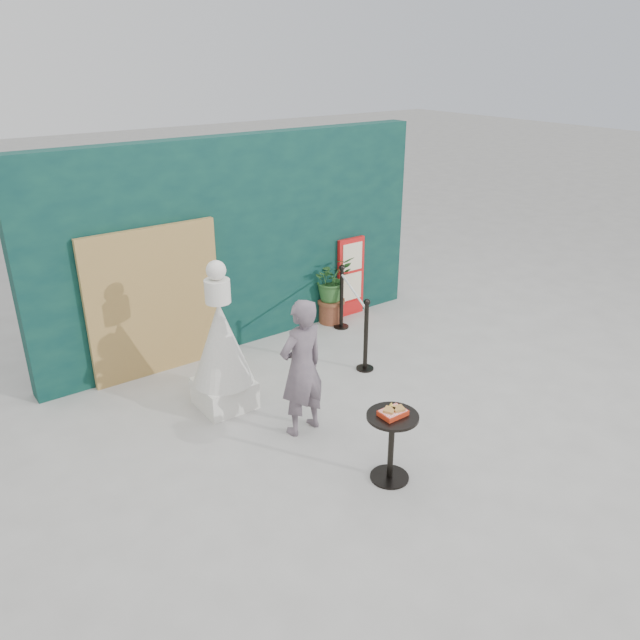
{
  "coord_description": "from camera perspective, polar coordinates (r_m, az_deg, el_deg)",
  "views": [
    {
      "loc": [
        -4.12,
        -4.43,
        4.04
      ],
      "look_at": [
        0.0,
        1.2,
        1.0
      ],
      "focal_mm": 35.0,
      "sensor_mm": 36.0,
      "label": 1
    }
  ],
  "objects": [
    {
      "name": "bamboo_fence",
      "position": [
        8.42,
        -14.84,
        1.57
      ],
      "size": [
        1.8,
        0.08,
        2.0
      ],
      "primitive_type": "cube",
      "color": "tan",
      "rests_on": "ground"
    },
    {
      "name": "food_basket",
      "position": [
        6.19,
        6.68,
        -8.33
      ],
      "size": [
        0.26,
        0.19,
        0.11
      ],
      "color": "red",
      "rests_on": "cafe_table"
    },
    {
      "name": "statue",
      "position": [
        7.5,
        -8.99,
        -2.68
      ],
      "size": [
        0.73,
        0.73,
        1.87
      ],
      "color": "white",
      "rests_on": "ground"
    },
    {
      "name": "menu_board",
      "position": [
        10.11,
        2.83,
        3.93
      ],
      "size": [
        0.5,
        0.07,
        1.3
      ],
      "color": "red",
      "rests_on": "ground"
    },
    {
      "name": "woman",
      "position": [
        6.9,
        -1.68,
        -4.38
      ],
      "size": [
        0.63,
        0.45,
        1.62
      ],
      "primitive_type": "imported",
      "rotation": [
        0.0,
        0.0,
        3.25
      ],
      "color": "slate",
      "rests_on": "ground"
    },
    {
      "name": "cafe_table",
      "position": [
        6.35,
        6.56,
        -10.57
      ],
      "size": [
        0.52,
        0.52,
        0.75
      ],
      "color": "black",
      "rests_on": "ground"
    },
    {
      "name": "back_wall",
      "position": [
        8.99,
        -7.41,
        6.95
      ],
      "size": [
        6.0,
        0.3,
        3.0
      ],
      "primitive_type": "cube",
      "color": "#092A2A",
      "rests_on": "ground"
    },
    {
      "name": "ground",
      "position": [
        7.27,
        5.68,
        -10.33
      ],
      "size": [
        60.0,
        60.0,
        0.0
      ],
      "primitive_type": "plane",
      "color": "#ADAAA5",
      "rests_on": "ground"
    },
    {
      "name": "stanchion_barrier",
      "position": [
        9.02,
        3.02,
        0.39
      ],
      "size": [
        0.84,
        1.54,
        1.03
      ],
      "color": "black",
      "rests_on": "ground"
    },
    {
      "name": "planter",
      "position": [
        9.81,
        1.04,
        3.27
      ],
      "size": [
        0.65,
        0.56,
        1.1
      ],
      "color": "brown",
      "rests_on": "ground"
    }
  ]
}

